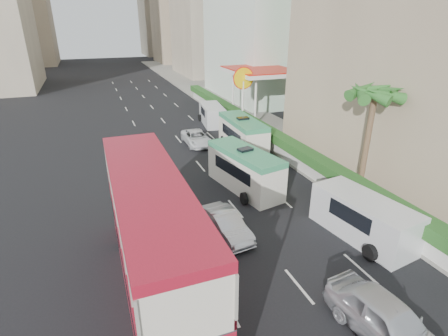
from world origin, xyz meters
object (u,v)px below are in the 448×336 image
double_decker_bus (153,237)px  car_silver_lane_a (225,235)px  van_asset (197,144)px  panel_van_near (363,218)px  minibus_near (245,170)px  panel_van_far (212,115)px  minibus_far (243,135)px  palm_tree (367,144)px  shell_station (260,94)px

double_decker_bus → car_silver_lane_a: size_ratio=2.82×
van_asset → panel_van_near: panel_van_near is taller
panel_van_near → minibus_near: bearing=106.6°
double_decker_bus → panel_van_far: bearing=65.7°
double_decker_bus → minibus_far: bearing=54.6°
car_silver_lane_a → palm_tree: palm_tree is taller
double_decker_bus → shell_station: size_ratio=1.38×
double_decker_bus → car_silver_lane_a: (4.08, 2.67, -2.53)m
palm_tree → van_asset: bearing=118.2°
van_asset → minibus_far: size_ratio=0.70×
van_asset → panel_van_near: 17.38m
minibus_near → panel_van_near: bearing=-76.4°
van_asset → panel_van_far: bearing=59.3°
car_silver_lane_a → panel_van_far: 21.12m
minibus_far → panel_van_far: minibus_far is taller
panel_van_near → car_silver_lane_a: bearing=150.0°
double_decker_bus → panel_van_far: double_decker_bus is taller
panel_van_near → palm_tree: (3.21, 3.90, 2.30)m
palm_tree → shell_station: bearing=83.4°
double_decker_bus → panel_van_near: bearing=0.5°
car_silver_lane_a → minibus_far: (5.92, 11.38, 1.38)m
shell_station → panel_van_far: bearing=-178.3°
minibus_near → panel_van_near: minibus_near is taller
panel_van_far → shell_station: (5.69, 0.17, 1.75)m
van_asset → minibus_near: bearing=-87.2°
car_silver_lane_a → palm_tree: bearing=0.4°
double_decker_bus → shell_station: (16.00, 23.00, 0.22)m
panel_van_far → double_decker_bus: bearing=-106.4°
car_silver_lane_a → double_decker_bus: bearing=-154.1°
car_silver_lane_a → panel_van_near: bearing=-28.9°
car_silver_lane_a → shell_station: bearing=52.3°
van_asset → minibus_near: size_ratio=0.72×
double_decker_bus → panel_van_near: (10.59, 0.10, -1.45)m
palm_tree → shell_station: (2.20, 19.00, -0.63)m
double_decker_bus → car_silver_lane_a: double_decker_bus is taller
double_decker_bus → minibus_far: 17.28m
van_asset → palm_tree: palm_tree is taller
double_decker_bus → minibus_far: size_ratio=1.77×
palm_tree → panel_van_near: bearing=-129.5°
car_silver_lane_a → palm_tree: (9.72, 1.33, 3.38)m
van_asset → panel_van_far: size_ratio=0.87×
car_silver_lane_a → shell_station: shell_station is taller
panel_van_near → palm_tree: palm_tree is taller
minibus_near → palm_tree: (6.59, -3.34, 2.04)m
car_silver_lane_a → panel_van_far: (6.24, 20.16, 1.00)m
minibus_far → panel_van_far: (0.32, 8.77, -0.38)m
van_asset → palm_tree: (6.99, -13.03, 3.38)m
double_decker_bus → minibus_near: bearing=45.5°
minibus_near → shell_station: shell_station is taller
van_asset → minibus_far: bearing=-42.7°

